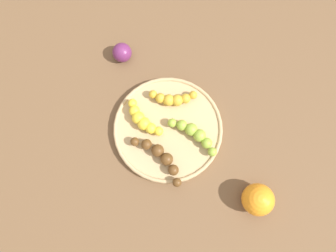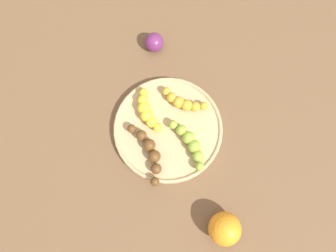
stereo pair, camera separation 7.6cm
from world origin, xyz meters
name	(u,v)px [view 1 (the left image)]	position (x,y,z in m)	size (l,w,h in m)	color
ground_plane	(168,130)	(0.00, 0.00, 0.00)	(2.40, 2.40, 0.00)	brown
fruit_bowl	(168,129)	(0.00, 0.00, 0.01)	(0.28, 0.28, 0.02)	tan
banana_overripe	(160,157)	(0.05, -0.06, 0.03)	(0.16, 0.06, 0.03)	#593819
banana_green	(194,134)	(0.06, 0.04, 0.04)	(0.14, 0.06, 0.03)	#8CAD38
banana_spotted	(173,99)	(-0.05, 0.06, 0.03)	(0.09, 0.10, 0.03)	gold
banana_yellow	(142,120)	(-0.05, -0.04, 0.04)	(0.12, 0.04, 0.03)	yellow
plum_purple	(122,53)	(-0.24, 0.04, 0.03)	(0.05, 0.05, 0.05)	#662659
orange_fruit	(258,200)	(0.27, 0.04, 0.04)	(0.08, 0.08, 0.08)	orange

